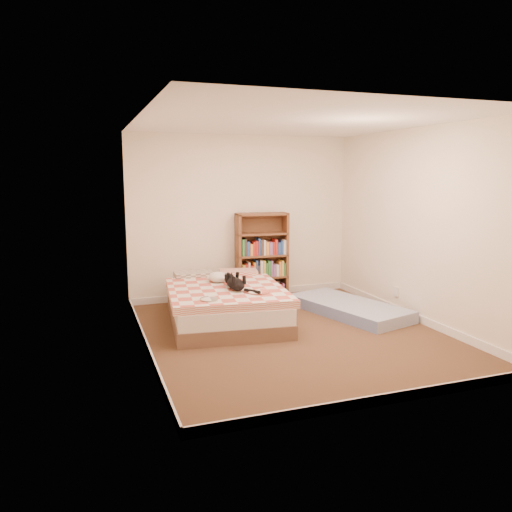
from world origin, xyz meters
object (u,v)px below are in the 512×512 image
object	(u,v)px
bed	(224,303)
white_dog	(219,277)
black_cat	(235,283)
floor_mattress	(348,308)
bookshelf	(261,266)

from	to	relation	value
bed	white_dog	distance (m)	0.37
bed	black_cat	xyz separation A→B (m)	(0.08, -0.24, 0.31)
white_dog	black_cat	bearing A→B (deg)	-83.91
floor_mattress	white_dog	xyz separation A→B (m)	(-1.73, 0.46, 0.47)
black_cat	bookshelf	bearing A→B (deg)	55.52
floor_mattress	white_dog	size ratio (longest dim) A/B	5.68
bed	white_dog	xyz separation A→B (m)	(-0.01, 0.21, 0.30)
bed	white_dog	world-z (taller)	white_dog
bookshelf	white_dog	distance (m)	1.20
bed	white_dog	size ratio (longest dim) A/B	6.92
bed	bookshelf	xyz separation A→B (m)	(0.88, 1.00, 0.26)
bed	floor_mattress	world-z (taller)	bed
white_dog	bookshelf	bearing A→B (deg)	36.26
bed	bookshelf	bearing A→B (deg)	54.98
bookshelf	floor_mattress	distance (m)	1.56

